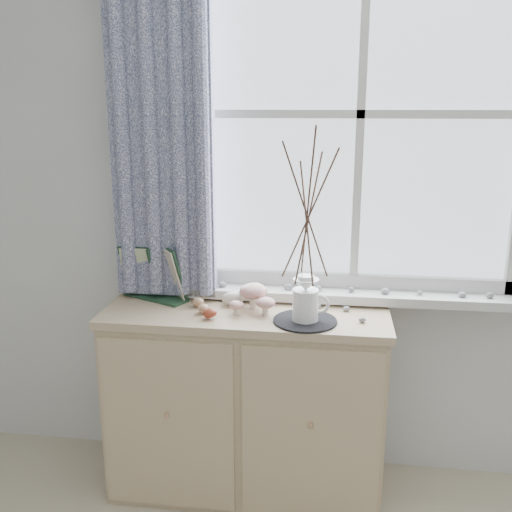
# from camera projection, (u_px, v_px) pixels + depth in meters

# --- Properties ---
(room_shell) EXTENTS (4.04, 4.04, 2.62)m
(room_shell) POSITION_uv_depth(u_px,v_px,m) (158.00, 130.00, 0.62)
(room_shell) COLOR silver
(room_shell) RESTS_ON ground
(sideboard) EXTENTS (1.20, 0.45, 0.85)m
(sideboard) POSITION_uv_depth(u_px,v_px,m) (246.00, 401.00, 2.51)
(sideboard) COLOR tan
(sideboard) RESTS_ON ground
(botanical_book) EXTENTS (0.38, 0.27, 0.25)m
(botanical_book) POSITION_uv_depth(u_px,v_px,m) (153.00, 274.00, 2.49)
(botanical_book) COLOR #1C3A25
(botanical_book) RESTS_ON sideboard
(toadstool_cluster) EXTENTS (0.19, 0.17, 0.11)m
(toadstool_cluster) POSITION_uv_depth(u_px,v_px,m) (254.00, 296.00, 2.38)
(toadstool_cluster) COLOR white
(toadstool_cluster) RESTS_ON sideboard
(wooden_eggs) EXTENTS (0.13, 0.17, 0.06)m
(wooden_eggs) POSITION_uv_depth(u_px,v_px,m) (204.00, 308.00, 2.36)
(wooden_eggs) COLOR tan
(wooden_eggs) RESTS_ON sideboard
(songbird_figurine) EXTENTS (0.14, 0.09, 0.07)m
(songbird_figurine) POSITION_uv_depth(u_px,v_px,m) (233.00, 298.00, 2.45)
(songbird_figurine) COLOR white
(songbird_figurine) RESTS_ON sideboard
(crocheted_doily) EXTENTS (0.26, 0.26, 0.01)m
(crocheted_doily) POSITION_uv_depth(u_px,v_px,m) (305.00, 321.00, 2.27)
(crocheted_doily) COLOR black
(crocheted_doily) RESTS_ON sideboard
(twig_pitcher) EXTENTS (0.32, 0.32, 0.78)m
(twig_pitcher) POSITION_uv_depth(u_px,v_px,m) (308.00, 211.00, 2.16)
(twig_pitcher) COLOR white
(twig_pitcher) RESTS_ON crocheted_doily
(sideboard_pebbles) EXTENTS (0.33, 0.23, 0.02)m
(sideboard_pebbles) POSITION_uv_depth(u_px,v_px,m) (324.00, 311.00, 2.36)
(sideboard_pebbles) COLOR gray
(sideboard_pebbles) RESTS_ON sideboard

